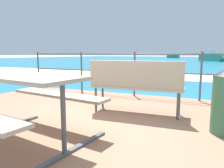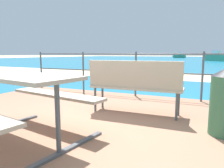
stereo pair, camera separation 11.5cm
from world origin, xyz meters
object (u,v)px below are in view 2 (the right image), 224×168
park_bench (134,82)px  picnic_table (18,92)px  boat_mid (218,57)px  boat_near (179,56)px

park_bench → picnic_table: bearing=59.8°
picnic_table → park_bench: (0.85, 1.58, -0.04)m
boat_mid → boat_near: bearing=164.2°
park_bench → boat_mid: bearing=-96.1°
park_bench → boat_near: size_ratio=0.44×
park_bench → boat_mid: size_ratio=0.34×
picnic_table → boat_near: boat_near is taller
boat_near → boat_mid: 24.11m
boat_near → boat_mid: (8.26, -22.66, 0.05)m
boat_mid → park_bench: bearing=-40.1°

